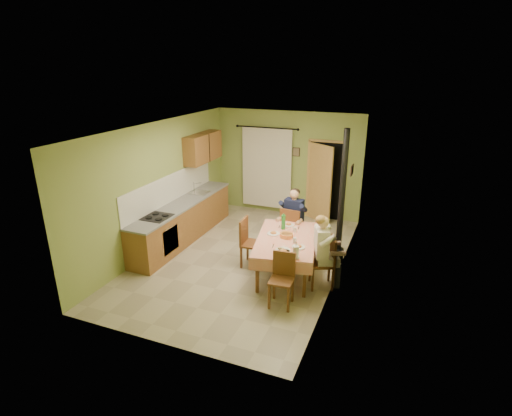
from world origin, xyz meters
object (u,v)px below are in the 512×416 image
at_px(man_right, 323,244).
at_px(stove_flue, 340,216).
at_px(chair_left, 252,252).
at_px(chair_near, 281,290).
at_px(man_far, 293,213).
at_px(dining_table, 286,256).
at_px(chair_far, 292,238).
at_px(chair_right, 322,272).

relative_size(man_right, stove_flue, 0.50).
bearing_deg(chair_left, chair_near, 37.88).
bearing_deg(man_far, dining_table, -75.03).
distance_m(chair_near, man_far, 2.30).
bearing_deg(dining_table, chair_near, -87.44).
relative_size(chair_far, chair_near, 1.07).
distance_m(dining_table, chair_far, 1.09).
xyz_separation_m(chair_right, chair_left, (-1.52, 0.29, 0.00)).
xyz_separation_m(dining_table, chair_left, (-0.74, 0.07, -0.09)).
bearing_deg(stove_flue, man_right, -95.15).
bearing_deg(chair_right, man_far, 14.31).
bearing_deg(dining_table, chair_right, -27.10).
relative_size(dining_table, chair_right, 2.09).
height_order(chair_far, man_right, man_right).
distance_m(chair_left, stove_flue, 1.94).
distance_m(chair_far, chair_near, 2.21).
distance_m(man_far, stove_flue, 1.08).
bearing_deg(dining_table, man_right, -27.73).
bearing_deg(stove_flue, chair_right, -94.49).
xyz_separation_m(chair_left, stove_flue, (1.61, 0.81, 0.73)).
bearing_deg(man_right, man_far, 13.82).
height_order(dining_table, chair_near, chair_near).
distance_m(chair_far, stove_flue, 1.30).
distance_m(chair_far, chair_right, 1.61).
bearing_deg(dining_table, stove_flue, 33.97).
bearing_deg(chair_far, chair_right, -47.78).
bearing_deg(man_far, chair_near, -72.78).
height_order(chair_near, man_far, man_far).
relative_size(chair_far, stove_flue, 0.36).
height_order(chair_left, stove_flue, stove_flue).
relative_size(chair_right, chair_left, 0.98).
relative_size(chair_left, man_far, 0.73).
distance_m(chair_far, chair_left, 1.14).
height_order(dining_table, stove_flue, stove_flue).
distance_m(dining_table, chair_left, 0.75).
height_order(chair_right, stove_flue, stove_flue).
height_order(chair_right, man_far, man_far).
bearing_deg(man_far, chair_left, -113.15).
xyz_separation_m(chair_far, chair_right, (0.97, -1.29, -0.00)).
height_order(chair_far, chair_left, chair_far).
xyz_separation_m(chair_far, chair_left, (-0.55, -1.00, -0.00)).
bearing_deg(chair_left, chair_right, 75.97).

